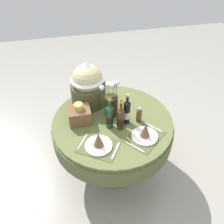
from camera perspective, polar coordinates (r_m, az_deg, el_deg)
ground at (r=2.88m, az=0.13°, el=-13.37°), size 8.00×8.00×0.00m
dining_table at (r=2.39m, az=0.16°, el=-4.42°), size 1.20×1.20×0.77m
place_setting_left at (r=2.03m, az=-3.29°, el=-7.47°), size 0.43×0.40×0.16m
place_setting_right at (r=2.12m, az=7.99°, el=-5.13°), size 0.43×0.42×0.16m
flower_vase at (r=2.27m, az=-0.18°, el=2.25°), size 0.19×0.13×0.40m
wine_bottle_left at (r=2.20m, az=3.60°, el=0.05°), size 0.07×0.07×0.33m
wine_bottle_centre at (r=2.15m, az=-0.62°, el=-1.07°), size 0.07×0.07×0.34m
wine_bottle_rear at (r=2.14m, az=2.12°, el=-1.54°), size 0.07×0.07×0.33m
pepper_mill at (r=2.25m, az=6.57°, el=-0.69°), size 0.05×0.05×0.17m
gift_tub_back_left at (r=2.38m, az=-5.94°, el=7.22°), size 0.36×0.36×0.49m
woven_basket_side_left at (r=2.25m, az=-7.89°, el=-0.62°), size 0.21×0.19×0.21m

